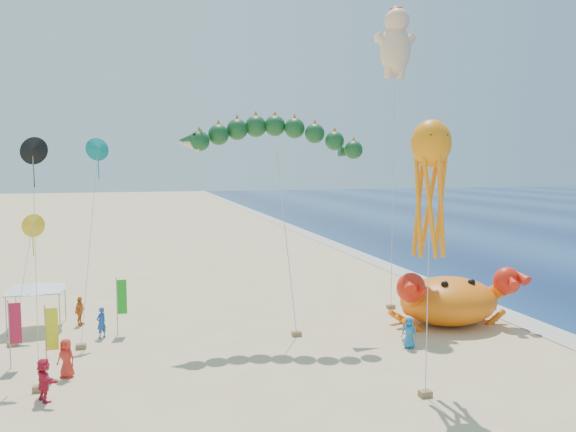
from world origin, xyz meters
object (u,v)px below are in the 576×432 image
object	(u,v)px
octopus_kite	(430,178)
canopy_white	(36,286)
cherub_kite	(396,41)
crab_inflatable	(449,299)
dragon_kite	(274,142)

from	to	relation	value
octopus_kite	canopy_white	distance (m)	22.63
cherub_kite	octopus_kite	world-z (taller)	cherub_kite
canopy_white	crab_inflatable	bearing A→B (deg)	-13.73
cherub_kite	canopy_white	distance (m)	26.31
cherub_kite	octopus_kite	bearing A→B (deg)	-109.49
crab_inflatable	octopus_kite	bearing A→B (deg)	-127.46
crab_inflatable	cherub_kite	distance (m)	16.47
crab_inflatable	dragon_kite	world-z (taller)	dragon_kite
dragon_kite	cherub_kite	world-z (taller)	cherub_kite
octopus_kite	canopy_white	size ratio (longest dim) A/B	3.47
dragon_kite	octopus_kite	bearing A→B (deg)	-63.99
crab_inflatable	canopy_white	xyz separation A→B (m)	(-23.05, 5.63, 0.93)
crab_inflatable	canopy_white	bearing A→B (deg)	166.27
crab_inflatable	octopus_kite	world-z (taller)	octopus_kite
octopus_kite	crab_inflatable	bearing A→B (deg)	52.54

